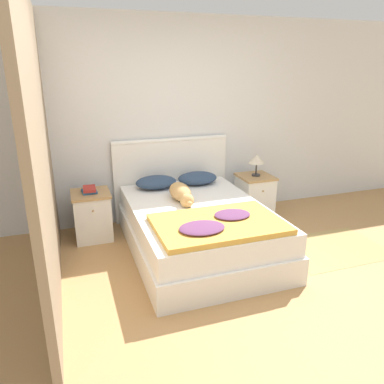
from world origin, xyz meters
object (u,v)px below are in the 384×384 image
object	(u,v)px
nightstand_right	(255,196)
pillow_right	(198,178)
nightstand_left	(92,215)
book_stack	(89,190)
bed	(198,229)
pillow_left	(156,182)
table_lamp	(257,160)
dog	(181,193)

from	to	relation	value
nightstand_right	pillow_right	size ratio (longest dim) A/B	1.13
nightstand_left	book_stack	bearing A→B (deg)	133.53
bed	pillow_left	world-z (taller)	pillow_left
nightstand_left	bed	bearing A→B (deg)	-33.43
nightstand_right	pillow_right	world-z (taller)	pillow_right
pillow_right	pillow_left	bearing A→B (deg)	180.00
pillow_left	pillow_right	bearing A→B (deg)	0.00
bed	table_lamp	xyz separation A→B (m)	(1.07, 0.70, 0.53)
pillow_left	table_lamp	world-z (taller)	table_lamp
dog	table_lamp	bearing A→B (deg)	21.46
dog	book_stack	size ratio (longest dim) A/B	2.77
dog	table_lamp	xyz separation A→B (m)	(1.18, 0.47, 0.18)
dog	table_lamp	world-z (taller)	table_lamp
pillow_right	table_lamp	world-z (taller)	table_lamp
table_lamp	nightstand_right	bearing A→B (deg)	90.00
dog	table_lamp	size ratio (longest dim) A/B	2.20
table_lamp	dog	bearing A→B (deg)	-158.54
nightstand_right	table_lamp	distance (m)	0.50
book_stack	table_lamp	world-z (taller)	table_lamp
nightstand_right	dog	distance (m)	1.31
pillow_left	bed	bearing A→B (deg)	-70.69
nightstand_right	pillow_left	bearing A→B (deg)	177.00
bed	dog	world-z (taller)	dog
nightstand_right	pillow_right	bearing A→B (deg)	174.96
book_stack	nightstand_left	bearing A→B (deg)	-46.47
bed	nightstand_left	distance (m)	1.28
table_lamp	nightstand_left	bearing A→B (deg)	179.89
dog	book_stack	world-z (taller)	dog
book_stack	table_lamp	xyz separation A→B (m)	(2.14, -0.01, 0.19)
pillow_left	book_stack	bearing A→B (deg)	-175.52
bed	pillow_right	xyz separation A→B (m)	(0.27, 0.78, 0.34)
book_stack	dog	bearing A→B (deg)	-26.37
nightstand_left	book_stack	size ratio (longest dim) A/B	2.51
pillow_left	nightstand_right	bearing A→B (deg)	-3.00
pillow_right	bed	bearing A→B (deg)	-109.31
table_lamp	pillow_right	bearing A→B (deg)	174.66
pillow_left	dog	world-z (taller)	dog
book_stack	bed	bearing A→B (deg)	-33.53
nightstand_left	nightstand_right	bearing A→B (deg)	0.00
nightstand_right	dog	xyz separation A→B (m)	(-1.18, -0.47, 0.32)
dog	bed	bearing A→B (deg)	-64.18
nightstand_right	book_stack	size ratio (longest dim) A/B	2.51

